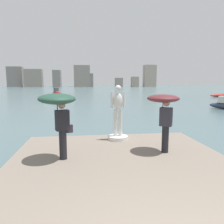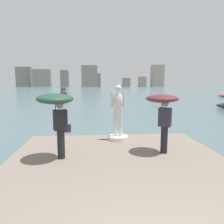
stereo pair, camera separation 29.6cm
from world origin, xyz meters
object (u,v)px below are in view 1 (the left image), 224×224
boat_mid (222,95)px  onlooker_left (58,106)px  boat_near (57,92)px  statue_white_figure (118,120)px  onlooker_right (164,106)px

boat_mid → onlooker_left: bearing=-130.7°
boat_near → statue_white_figure: bearing=-79.5°
boat_mid → statue_white_figure: bearing=-130.3°
boat_near → boat_mid: size_ratio=0.77×
statue_white_figure → onlooker_left: (-2.05, -1.97, 0.79)m
onlooker_right → boat_near: size_ratio=0.44×
onlooker_left → boat_near: 45.05m
statue_white_figure → onlooker_left: size_ratio=1.09×
boat_mid → onlooker_right: bearing=-127.2°
statue_white_figure → onlooker_right: size_ratio=1.15×
onlooker_left → boat_mid: onlooker_left is taller
onlooker_left → boat_near: (-5.85, 44.64, -1.49)m
statue_white_figure → onlooker_right: 2.21m
boat_near → boat_mid: 35.05m
onlooker_right → statue_white_figure: bearing=126.5°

